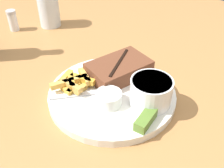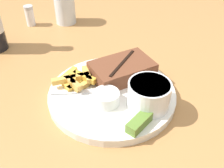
# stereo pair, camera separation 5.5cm
# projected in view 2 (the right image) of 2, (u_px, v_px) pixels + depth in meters

# --- Properties ---
(dining_table) EXTENTS (1.45, 1.52, 0.74)m
(dining_table) POSITION_uv_depth(u_px,v_px,m) (112.00, 116.00, 0.61)
(dining_table) COLOR #A87542
(dining_table) RESTS_ON ground_plane
(dinner_plate) EXTENTS (0.27, 0.27, 0.02)m
(dinner_plate) POSITION_uv_depth(u_px,v_px,m) (112.00, 94.00, 0.57)
(dinner_plate) COLOR white
(dinner_plate) RESTS_ON dining_table
(steak_portion) EXTENTS (0.15, 0.11, 0.04)m
(steak_portion) POSITION_uv_depth(u_px,v_px,m) (122.00, 70.00, 0.60)
(steak_portion) COLOR brown
(steak_portion) RESTS_ON dinner_plate
(fries_pile) EXTENTS (0.11, 0.09, 0.02)m
(fries_pile) POSITION_uv_depth(u_px,v_px,m) (77.00, 79.00, 0.58)
(fries_pile) COLOR gold
(fries_pile) RESTS_ON dinner_plate
(coleslaw_cup) EXTENTS (0.08, 0.08, 0.05)m
(coleslaw_cup) POSITION_uv_depth(u_px,v_px,m) (149.00, 94.00, 0.51)
(coleslaw_cup) COLOR white
(coleslaw_cup) RESTS_ON dinner_plate
(dipping_sauce_cup) EXTENTS (0.05, 0.05, 0.03)m
(dipping_sauce_cup) POSITION_uv_depth(u_px,v_px,m) (106.00, 97.00, 0.53)
(dipping_sauce_cup) COLOR silver
(dipping_sauce_cup) RESTS_ON dinner_plate
(pickle_spear) EXTENTS (0.06, 0.03, 0.02)m
(pickle_spear) POSITION_uv_depth(u_px,v_px,m) (140.00, 122.00, 0.48)
(pickle_spear) COLOR #567A2D
(pickle_spear) RESTS_ON dinner_plate
(fork_utensil) EXTENTS (0.12, 0.09, 0.00)m
(fork_utensil) POSITION_uv_depth(u_px,v_px,m) (79.00, 92.00, 0.56)
(fork_utensil) COLOR #B7B7BC
(fork_utensil) RESTS_ON dinner_plate
(knife_utensil) EXTENTS (0.14, 0.12, 0.01)m
(knife_utensil) POSITION_uv_depth(u_px,v_px,m) (106.00, 81.00, 0.59)
(knife_utensil) COLOR #B7B7BC
(knife_utensil) RESTS_ON dinner_plate
(drinking_glass) EXTENTS (0.07, 0.07, 0.12)m
(drinking_glass) POSITION_uv_depth(u_px,v_px,m) (65.00, 5.00, 0.84)
(drinking_glass) COLOR silver
(drinking_glass) RESTS_ON dining_table
(salt_shaker) EXTENTS (0.03, 0.03, 0.07)m
(salt_shaker) POSITION_uv_depth(u_px,v_px,m) (30.00, 16.00, 0.84)
(salt_shaker) COLOR white
(salt_shaker) RESTS_ON dining_table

